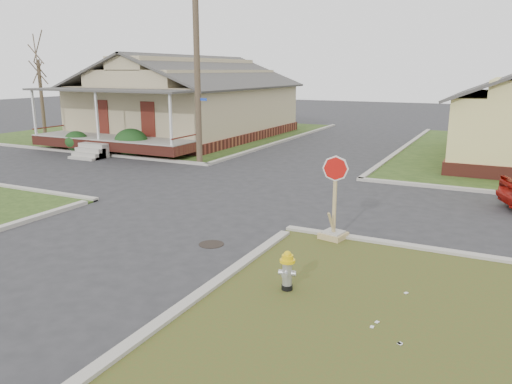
% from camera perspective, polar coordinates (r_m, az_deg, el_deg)
% --- Properties ---
extents(ground, '(120.00, 120.00, 0.00)m').
position_cam_1_polar(ground, '(14.37, -11.59, -3.96)').
color(ground, '#29292C').
rests_on(ground, ground).
extents(verge_far_left, '(19.00, 19.00, 0.05)m').
position_cam_1_polar(verge_far_left, '(36.16, -10.40, 6.74)').
color(verge_far_left, '#284117').
rests_on(verge_far_left, ground).
extents(curbs, '(80.00, 40.00, 0.12)m').
position_cam_1_polar(curbs, '(18.40, -2.02, 0.23)').
color(curbs, '#A9A398').
rests_on(curbs, ground).
extents(manhole, '(0.64, 0.64, 0.01)m').
position_cam_1_polar(manhole, '(12.78, -5.12, -5.96)').
color(manhole, black).
rests_on(manhole, ground).
extents(corner_house, '(10.10, 15.50, 5.30)m').
position_cam_1_polar(corner_house, '(33.15, -7.73, 10.14)').
color(corner_house, maroon).
rests_on(corner_house, ground).
extents(utility_pole, '(1.80, 0.28, 9.00)m').
position_cam_1_polar(utility_pole, '(23.40, -6.77, 14.55)').
color(utility_pole, '#463928').
rests_on(utility_pole, ground).
extents(tree_far_left, '(0.22, 0.22, 4.90)m').
position_cam_1_polar(tree_far_left, '(34.99, -23.29, 9.71)').
color(tree_far_left, '#463928').
rests_on(tree_far_left, verge_far_left).
extents(fire_hydrant, '(0.30, 0.30, 0.82)m').
position_cam_1_polar(fire_hydrant, '(9.97, 3.60, -8.72)').
color(fire_hydrant, black).
rests_on(fire_hydrant, ground).
extents(stop_sign, '(0.62, 0.60, 2.18)m').
position_cam_1_polar(stop_sign, '(13.05, 8.88, -3.27)').
color(stop_sign, tan).
rests_on(stop_sign, ground).
extents(hedge_left, '(1.43, 1.17, 1.09)m').
position_cam_1_polar(hedge_left, '(28.55, -19.83, 5.49)').
color(hedge_left, '#153C15').
rests_on(hedge_left, verge_far_left).
extents(hedge_right, '(1.64, 1.35, 1.26)m').
position_cam_1_polar(hedge_right, '(26.58, -14.07, 5.51)').
color(hedge_right, '#153C15').
rests_on(hedge_right, verge_far_left).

